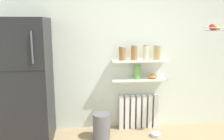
% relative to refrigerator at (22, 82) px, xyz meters
% --- Properties ---
extents(back_wall, '(7.04, 0.10, 2.60)m').
position_rel_refrigerator_xyz_m(back_wall, '(1.44, 0.40, 0.41)').
color(back_wall, silver).
rests_on(back_wall, ground_plane).
extents(refrigerator, '(0.78, 0.73, 1.78)m').
position_rel_refrigerator_xyz_m(refrigerator, '(0.00, 0.00, 0.00)').
color(refrigerator, black).
rests_on(refrigerator, ground_plane).
extents(radiator, '(0.64, 0.12, 0.55)m').
position_rel_refrigerator_xyz_m(radiator, '(1.74, 0.27, -0.62)').
color(radiator, white).
rests_on(radiator, ground_plane).
extents(wall_shelf_lower, '(0.88, 0.22, 0.02)m').
position_rel_refrigerator_xyz_m(wall_shelf_lower, '(1.74, 0.24, -0.07)').
color(wall_shelf_lower, white).
extents(wall_shelf_upper, '(0.88, 0.22, 0.02)m').
position_rel_refrigerator_xyz_m(wall_shelf_upper, '(1.74, 0.24, 0.24)').
color(wall_shelf_upper, white).
extents(storage_jar_0, '(0.11, 0.11, 0.22)m').
position_rel_refrigerator_xyz_m(storage_jar_0, '(1.46, 0.24, 0.36)').
color(storage_jar_0, olive).
rests_on(storage_jar_0, wall_shelf_upper).
extents(storage_jar_1, '(0.09, 0.09, 0.24)m').
position_rel_refrigerator_xyz_m(storage_jar_1, '(1.64, 0.24, 0.37)').
color(storage_jar_1, olive).
rests_on(storage_jar_1, wall_shelf_upper).
extents(storage_jar_2, '(0.09, 0.09, 0.24)m').
position_rel_refrigerator_xyz_m(storage_jar_2, '(1.83, 0.24, 0.37)').
color(storage_jar_2, beige).
rests_on(storage_jar_2, wall_shelf_upper).
extents(storage_jar_3, '(0.11, 0.11, 0.23)m').
position_rel_refrigerator_xyz_m(storage_jar_3, '(2.01, 0.24, 0.36)').
color(storage_jar_3, tan).
rests_on(storage_jar_3, wall_shelf_upper).
extents(vase, '(0.11, 0.11, 0.22)m').
position_rel_refrigerator_xyz_m(vase, '(1.70, 0.24, 0.06)').
color(vase, '#66A84C').
rests_on(vase, wall_shelf_lower).
extents(shelf_bowl, '(0.15, 0.15, 0.07)m').
position_rel_refrigerator_xyz_m(shelf_bowl, '(1.95, 0.24, -0.02)').
color(shelf_bowl, orange).
rests_on(shelf_bowl, wall_shelf_lower).
extents(trash_bin, '(0.26, 0.26, 0.39)m').
position_rel_refrigerator_xyz_m(trash_bin, '(1.11, -0.04, -0.70)').
color(trash_bin, slate).
rests_on(trash_bin, ground_plane).
extents(pet_food_bowl, '(0.16, 0.16, 0.05)m').
position_rel_refrigerator_xyz_m(pet_food_bowl, '(1.95, -0.07, -0.87)').
color(pet_food_bowl, '#B7B7BC').
rests_on(pet_food_bowl, ground_plane).
extents(hanging_fruit_basket, '(0.33, 0.33, 0.10)m').
position_rel_refrigerator_xyz_m(hanging_fruit_basket, '(2.71, -0.13, 0.75)').
color(hanging_fruit_basket, '#B2B2B7').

